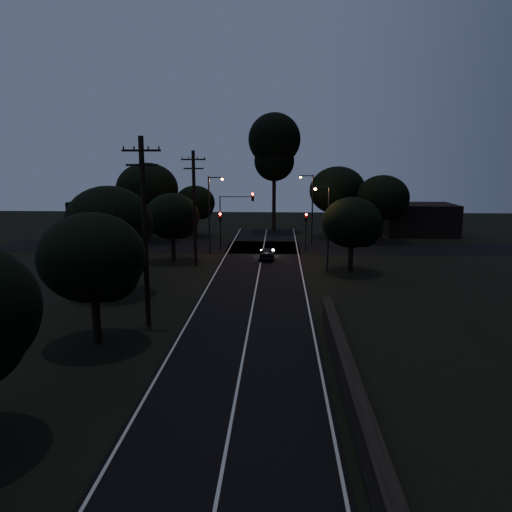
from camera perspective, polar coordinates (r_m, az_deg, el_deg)
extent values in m
plane|color=black|center=(16.40, -4.35, -25.36)|extent=(160.00, 160.00, 0.00)
cube|color=black|center=(36.46, -0.15, -4.44)|extent=(8.00, 70.00, 0.02)
cube|color=black|center=(55.98, 0.86, 1.01)|extent=(60.00, 8.00, 0.02)
cube|color=beige|center=(36.46, -0.15, -4.42)|extent=(0.12, 70.00, 0.01)
cube|color=beige|center=(36.83, -6.00, -4.32)|extent=(0.12, 70.00, 0.01)
cube|color=beige|center=(36.47, 5.76, -4.47)|extent=(0.12, 70.00, 0.01)
cube|color=black|center=(18.65, 11.75, -17.98)|extent=(0.40, 26.00, 1.50)
cube|color=black|center=(18.28, 11.85, -15.79)|extent=(0.55, 26.00, 0.10)
cube|color=black|center=(19.53, 22.12, -17.69)|extent=(6.50, 26.00, 1.20)
cylinder|color=black|center=(29.45, -12.59, 2.50)|extent=(0.30, 0.30, 11.00)
cube|color=black|center=(29.15, -12.98, 11.67)|extent=(2.20, 0.12, 0.12)
cube|color=black|center=(29.15, -12.92, 10.10)|extent=(1.80, 0.12, 0.12)
cylinder|color=black|center=(45.98, -7.05, 5.34)|extent=(0.30, 0.30, 10.50)
cube|color=black|center=(45.76, -7.18, 10.89)|extent=(2.20, 0.12, 0.12)
cube|color=black|center=(45.77, -7.16, 9.89)|extent=(1.80, 0.12, 0.12)
cylinder|color=black|center=(28.21, -17.78, -6.89)|extent=(0.44, 0.44, 2.61)
ellipsoid|color=black|center=(27.39, -18.20, -0.14)|extent=(5.54, 5.54, 4.71)
sphere|color=black|center=(26.66, -16.59, -1.55)|extent=(3.32, 3.32, 3.32)
cylinder|color=black|center=(38.08, -16.14, -1.99)|extent=(0.44, 0.44, 2.89)
ellipsoid|color=black|center=(37.44, -16.45, 3.67)|extent=(6.24, 6.24, 5.31)
sphere|color=black|center=(36.59, -15.10, 2.59)|extent=(3.75, 3.75, 3.75)
cylinder|color=black|center=(48.95, -9.43, 0.84)|extent=(0.44, 0.44, 2.43)
ellipsoid|color=black|center=(48.50, -9.55, 4.52)|extent=(5.19, 5.19, 4.41)
sphere|color=black|center=(47.87, -8.60, 3.84)|extent=(3.11, 3.11, 3.11)
cylinder|color=black|center=(64.58, -6.92, 3.33)|extent=(0.44, 0.44, 2.38)
ellipsoid|color=black|center=(64.24, -6.99, 6.07)|extent=(5.10, 5.10, 4.34)
sphere|color=black|center=(63.64, -6.26, 5.58)|extent=(3.06, 3.06, 3.06)
cylinder|color=black|center=(61.68, -12.14, 3.32)|extent=(0.44, 0.44, 3.48)
ellipsoid|color=black|center=(61.26, -12.31, 7.48)|extent=(7.33, 7.33, 6.23)
sphere|color=black|center=(60.28, -11.28, 6.77)|extent=(4.40, 4.40, 4.40)
cylinder|color=black|center=(64.03, 9.19, 3.60)|extent=(0.44, 0.44, 3.26)
ellipsoid|color=black|center=(63.63, 9.31, 7.40)|extent=(7.01, 7.01, 5.96)
sphere|color=black|center=(63.14, 10.48, 6.70)|extent=(4.21, 4.21, 4.21)
cylinder|color=black|center=(61.89, 14.10, 3.00)|extent=(0.44, 0.44, 2.92)
ellipsoid|color=black|center=(61.50, 14.27, 6.50)|extent=(6.23, 6.23, 5.30)
sphere|color=black|center=(61.17, 15.36, 5.84)|extent=(3.74, 3.74, 3.74)
cylinder|color=black|center=(44.38, 10.74, -0.25)|extent=(0.44, 0.44, 2.43)
ellipsoid|color=black|center=(43.88, 10.89, 3.79)|extent=(5.15, 5.15, 4.38)
sphere|color=black|center=(43.58, 12.13, 3.01)|extent=(3.09, 3.09, 3.09)
cylinder|color=black|center=(68.32, 2.07, 6.48)|extent=(0.50, 0.50, 8.71)
sphere|color=black|center=(68.16, 2.12, 13.20)|extent=(6.96, 6.96, 6.96)
sphere|color=black|center=(68.11, 2.10, 10.80)|extent=(5.38, 5.38, 5.38)
cube|color=black|center=(69.05, -15.73, 4.33)|extent=(10.00, 8.00, 4.40)
cube|color=black|center=(69.01, 18.06, 4.03)|extent=(9.00, 7.00, 4.00)
cylinder|color=black|center=(54.09, -4.08, 2.34)|extent=(0.12, 0.12, 3.20)
cube|color=black|center=(53.82, -4.11, 4.49)|extent=(0.28, 0.22, 0.90)
sphere|color=#FF0705|center=(53.66, -4.13, 4.80)|extent=(0.22, 0.22, 0.22)
cylinder|color=black|center=(53.80, 5.71, 2.26)|extent=(0.12, 0.12, 3.20)
cube|color=black|center=(53.52, 5.75, 4.43)|extent=(0.28, 0.22, 0.90)
sphere|color=#FF0705|center=(53.36, 5.76, 4.73)|extent=(0.22, 0.22, 0.22)
cylinder|color=black|center=(53.96, -4.09, 3.28)|extent=(0.12, 0.12, 5.00)
cube|color=black|center=(53.32, -0.38, 6.78)|extent=(0.28, 0.22, 0.90)
sphere|color=#FF0705|center=(53.17, -0.39, 7.09)|extent=(0.22, 0.22, 0.22)
cube|color=black|center=(53.44, -2.26, 6.78)|extent=(3.50, 0.08, 0.08)
cylinder|color=black|center=(51.93, -5.36, 4.63)|extent=(0.16, 0.16, 8.00)
cube|color=black|center=(51.55, -4.66, 8.94)|extent=(1.40, 0.10, 0.10)
cube|color=black|center=(51.47, -3.88, 8.89)|extent=(0.35, 0.22, 0.12)
sphere|color=orange|center=(51.47, -3.88, 8.78)|extent=(0.26, 0.26, 0.26)
cylinder|color=black|center=(57.51, 6.45, 5.22)|extent=(0.16, 0.16, 8.00)
cube|color=black|center=(57.21, 5.82, 9.12)|extent=(1.40, 0.10, 0.10)
cube|color=black|center=(57.18, 5.11, 9.08)|extent=(0.35, 0.22, 0.12)
sphere|color=orange|center=(57.19, 5.11, 8.98)|extent=(0.26, 0.26, 0.26)
cylinder|color=black|center=(43.72, 8.26, 3.04)|extent=(0.16, 0.16, 7.50)
cube|color=black|center=(43.32, 7.60, 7.83)|extent=(1.20, 0.10, 0.10)
cube|color=black|center=(43.28, 6.80, 7.78)|extent=(0.35, 0.22, 0.12)
sphere|color=orange|center=(43.28, 6.80, 7.65)|extent=(0.26, 0.26, 0.26)
imported|color=black|center=(49.08, 1.23, 0.29)|extent=(1.47, 3.55, 1.20)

